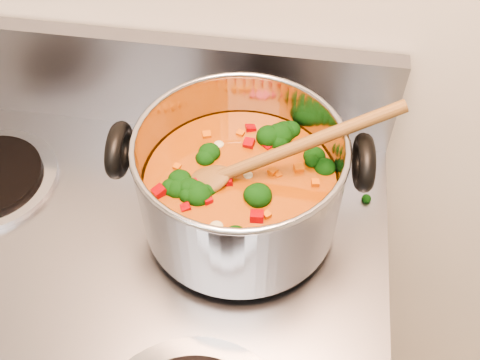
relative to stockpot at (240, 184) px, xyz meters
name	(u,v)px	position (x,y,z in m)	size (l,w,h in m)	color
stockpot	(240,184)	(0.00, 0.00, 0.00)	(0.32, 0.26, 0.16)	#A0A1A8
wooden_spoon	(253,164)	(0.02, 0.00, 0.04)	(0.27, 0.11, 0.13)	brown
cooktop_crumbs	(235,202)	(-0.01, 0.03, -0.08)	(0.25, 0.32, 0.01)	black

